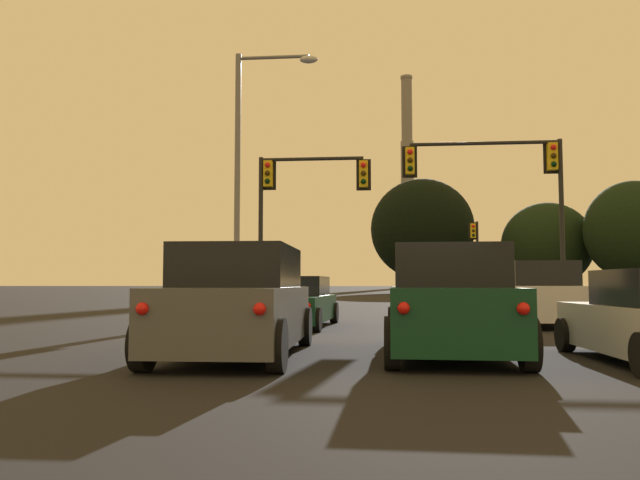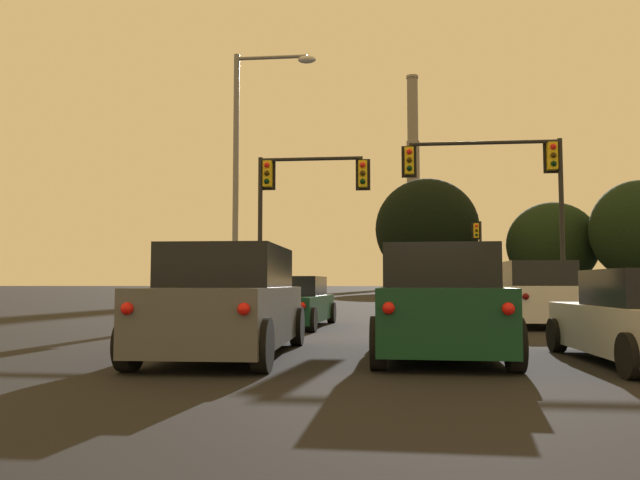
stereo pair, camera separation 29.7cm
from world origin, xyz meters
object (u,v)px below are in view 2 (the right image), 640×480
at_px(traffic_light_far_right, 479,248).
at_px(street_lamp, 247,157).
at_px(suv_right_lane_front, 535,295).
at_px(traffic_light_overhead_right, 508,180).
at_px(traffic_light_overhead_left, 295,194).
at_px(smokestack, 414,204).
at_px(suv_center_lane_second, 438,303).
at_px(suv_left_lane_second, 228,303).
at_px(sedan_left_lane_front, 292,303).

distance_m(traffic_light_far_right, street_lamp, 26.97).
height_order(suv_right_lane_front, traffic_light_overhead_right, traffic_light_overhead_right).
bearing_deg(traffic_light_far_right, street_lamp, -115.06).
xyz_separation_m(suv_right_lane_front, traffic_light_overhead_left, (-7.86, 5.47, 3.85)).
bearing_deg(smokestack, traffic_light_far_right, -90.53).
bearing_deg(traffic_light_far_right, suv_center_lane_second, -99.44).
bearing_deg(suv_left_lane_second, smokestack, 85.26).
distance_m(suv_right_lane_front, suv_left_lane_second, 10.92).
height_order(suv_left_lane_second, traffic_light_far_right, traffic_light_far_right).
bearing_deg(suv_left_lane_second, traffic_light_far_right, 74.08).
xyz_separation_m(suv_center_lane_second, sedan_left_lane_front, (-3.54, 6.75, -0.23)).
height_order(traffic_light_overhead_left, traffic_light_far_right, traffic_light_overhead_left).
height_order(suv_left_lane_second, smokestack, smokestack).
bearing_deg(suv_center_lane_second, traffic_light_overhead_right, 75.67).
xyz_separation_m(suv_center_lane_second, traffic_light_far_right, (5.75, 34.55, 2.84)).
bearing_deg(suv_center_lane_second, sedan_left_lane_front, 119.28).
bearing_deg(sedan_left_lane_front, suv_center_lane_second, -59.70).
distance_m(suv_right_lane_front, suv_center_lane_second, 8.63).
relative_size(suv_center_lane_second, traffic_light_overhead_left, 0.79).
bearing_deg(suv_right_lane_front, traffic_light_far_right, 85.16).
relative_size(sedan_left_lane_front, street_lamp, 0.51).
distance_m(suv_right_lane_front, traffic_light_far_right, 26.88).
height_order(traffic_light_overhead_right, street_lamp, street_lamp).
bearing_deg(traffic_light_far_right, traffic_light_overhead_right, -95.27).
bearing_deg(traffic_light_overhead_left, suv_left_lane_second, -86.37).
bearing_deg(smokestack, suv_right_lane_front, -91.30).
distance_m(traffic_light_overhead_right, traffic_light_far_right, 21.48).
xyz_separation_m(traffic_light_overhead_left, traffic_light_far_right, (10.17, 21.16, -1.02)).
relative_size(traffic_light_far_right, street_lamp, 0.61).
distance_m(suv_right_lane_front, smokestack, 156.28).
distance_m(suv_left_lane_second, smokestack, 164.89).
xyz_separation_m(traffic_light_overhead_left, smokestack, (11.36, 149.16, 18.55)).
xyz_separation_m(suv_right_lane_front, traffic_light_far_right, (2.31, 26.63, 2.84)).
distance_m(suv_center_lane_second, traffic_light_overhead_left, 14.62).
relative_size(suv_left_lane_second, traffic_light_overhead_left, 0.79).
xyz_separation_m(suv_right_lane_front, suv_center_lane_second, (-3.44, -7.92, 0.00)).
relative_size(traffic_light_overhead_left, street_lamp, 0.67).
relative_size(sedan_left_lane_front, traffic_light_overhead_left, 0.76).
bearing_deg(suv_center_lane_second, street_lamp, 120.69).
relative_size(sedan_left_lane_front, traffic_light_far_right, 0.84).
bearing_deg(traffic_light_overhead_left, suv_center_lane_second, -71.72).
relative_size(traffic_light_overhead_right, street_lamp, 0.72).
bearing_deg(smokestack, traffic_light_overhead_right, -91.21).
bearing_deg(traffic_light_far_right, smokestack, 89.47).
relative_size(suv_right_lane_front, street_lamp, 0.53).
distance_m(sedan_left_lane_front, traffic_light_overhead_left, 7.84).
bearing_deg(traffic_light_far_right, traffic_light_overhead_left, -115.67).
bearing_deg(traffic_light_overhead_right, suv_right_lane_front, -93.68).
distance_m(suv_center_lane_second, street_lamp, 12.55).
bearing_deg(smokestack, street_lamp, -94.72).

